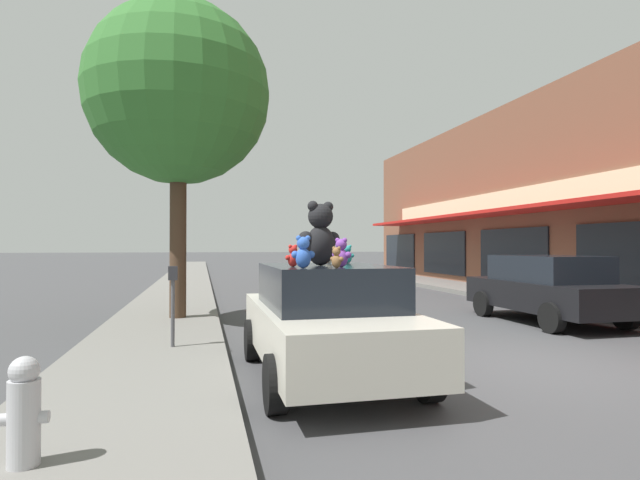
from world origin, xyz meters
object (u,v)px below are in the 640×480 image
(street_tree, at_px, (179,94))
(teddy_bear_blue, at_px, (303,252))
(teddy_bear_purple, at_px, (341,253))
(fire_hydrant, at_px, (24,411))
(plush_art_car, at_px, (327,319))
(parked_car_far_center, at_px, (548,287))
(teddy_bear_giant, at_px, (320,235))
(teddy_bear_cream, at_px, (329,256))
(parking_meter, at_px, (173,295))
(teddy_bear_teal, at_px, (348,254))
(teddy_bear_red, at_px, (293,256))
(teddy_bear_brown, at_px, (337,258))

(street_tree, bearing_deg, teddy_bear_blue, -74.48)
(teddy_bear_purple, bearing_deg, fire_hydrant, 75.95)
(plush_art_car, height_order, parked_car_far_center, parked_car_far_center)
(teddy_bear_giant, distance_m, teddy_bear_cream, 0.92)
(parked_car_far_center, bearing_deg, parking_meter, -168.50)
(teddy_bear_blue, bearing_deg, teddy_bear_giant, -111.34)
(fire_hydrant, xyz_separation_m, parking_meter, (0.81, 4.18, 0.41))
(teddy_bear_teal, bearing_deg, parked_car_far_center, -128.18)
(teddy_bear_purple, xyz_separation_m, parking_meter, (-2.09, 2.40, -0.70))
(teddy_bear_teal, distance_m, teddy_bear_blue, 1.80)
(teddy_bear_blue, distance_m, street_tree, 7.06)
(teddy_bear_giant, distance_m, teddy_bear_purple, 0.61)
(plush_art_car, relative_size, parked_car_far_center, 1.00)
(teddy_bear_blue, height_order, fire_hydrant, teddy_bear_blue)
(teddy_bear_red, xyz_separation_m, teddy_bear_teal, (1.03, 1.13, -0.00))
(teddy_bear_brown, bearing_deg, parked_car_far_center, -93.11)
(teddy_bear_blue, relative_size, fire_hydrant, 0.48)
(teddy_bear_purple, height_order, teddy_bear_cream, teddy_bear_purple)
(teddy_bear_cream, relative_size, street_tree, 0.03)
(teddy_bear_giant, distance_m, teddy_bear_teal, 1.01)
(teddy_bear_teal, xyz_separation_m, fire_hydrant, (-3.36, -3.08, -1.07))
(teddy_bear_teal, height_order, fire_hydrant, teddy_bear_teal)
(teddy_bear_brown, bearing_deg, plush_art_car, -44.71)
(teddy_bear_purple, height_order, parking_meter, teddy_bear_purple)
(fire_hydrant, bearing_deg, teddy_bear_red, 39.94)
(teddy_bear_cream, bearing_deg, teddy_bear_purple, 82.99)
(teddy_bear_giant, height_order, teddy_bear_cream, teddy_bear_giant)
(teddy_bear_blue, bearing_deg, teddy_bear_red, -76.29)
(teddy_bear_blue, relative_size, parked_car_far_center, 0.09)
(teddy_bear_purple, bearing_deg, parking_meter, -4.65)
(teddy_bear_brown, relative_size, fire_hydrant, 0.32)
(teddy_bear_giant, bearing_deg, plush_art_car, -163.04)
(teddy_bear_red, xyz_separation_m, fire_hydrant, (-2.33, -1.95, -1.07))
(teddy_bear_giant, xyz_separation_m, teddy_bear_red, (-0.43, -0.37, -0.27))
(teddy_bear_brown, bearing_deg, street_tree, -19.36)
(teddy_bear_red, bearing_deg, parked_car_far_center, -173.24)
(teddy_bear_giant, distance_m, street_tree, 6.44)
(teddy_bear_brown, bearing_deg, parking_meter, -1.77)
(plush_art_car, distance_m, teddy_bear_blue, 1.31)
(teddy_bear_giant, xyz_separation_m, teddy_bear_teal, (0.60, 0.76, -0.27))
(teddy_bear_cream, height_order, teddy_bear_brown, teddy_bear_brown)
(teddy_bear_blue, distance_m, teddy_bear_cream, 1.71)
(teddy_bear_brown, height_order, fire_hydrant, teddy_bear_brown)
(teddy_bear_brown, bearing_deg, teddy_bear_purple, -64.62)
(plush_art_car, relative_size, street_tree, 0.57)
(teddy_bear_purple, relative_size, parked_car_far_center, 0.09)
(plush_art_car, bearing_deg, teddy_bear_teal, 54.29)
(teddy_bear_purple, distance_m, parking_meter, 3.26)
(teddy_bear_red, height_order, parked_car_far_center, teddy_bear_red)
(street_tree, distance_m, fire_hydrant, 8.83)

